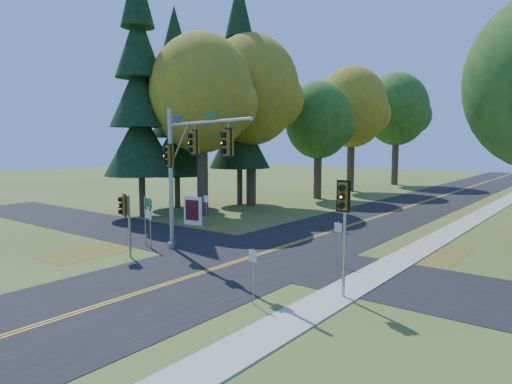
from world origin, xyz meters
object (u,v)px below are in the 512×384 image
Objects in this scene: traffic_mast at (186,161)px; route_sign_cluster at (148,212)px; east_signal_pole at (343,209)px; info_kiosk at (193,211)px.

traffic_mast reaches higher than route_sign_cluster.
traffic_mast is 4.39m from route_sign_cluster.
info_kiosk is (-15.41, 7.39, -2.38)m from east_signal_pole.
east_signal_pole is at bearing -34.66° from info_kiosk.
east_signal_pole is 12.65m from route_sign_cluster.
east_signal_pole reaches higher than route_sign_cluster.
route_sign_cluster is at bearing -74.24° from info_kiosk.
east_signal_pole is (9.23, -0.95, -1.50)m from traffic_mast.
traffic_mast is 9.40m from east_signal_pole.
route_sign_cluster is at bearing 164.66° from east_signal_pole.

